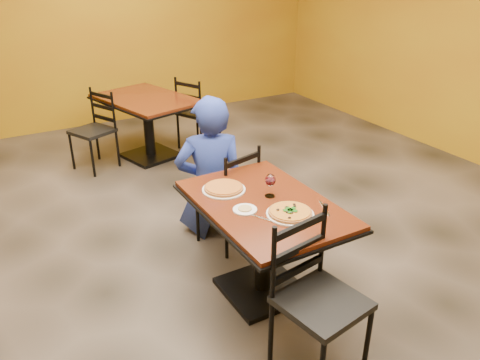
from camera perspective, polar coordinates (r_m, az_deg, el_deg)
floor at (r=4.01m, az=-1.21°, el=-9.18°), size 7.00×8.00×0.01m
wall_back at (r=7.13m, az=-17.75°, el=17.99°), size 7.00×0.01×3.00m
table_main at (r=3.35m, az=2.83°, el=-5.54°), size 0.83×1.23×0.75m
table_second at (r=5.85m, az=-10.96°, el=7.81°), size 1.15×1.44×0.75m
chair_main_near at (r=2.83m, az=9.72°, el=-14.30°), size 0.50×0.50×0.97m
chair_main_far at (r=4.00m, az=-1.52°, el=-1.84°), size 0.49×0.49×0.89m
chair_second_left at (r=5.72m, az=-17.17°, el=5.54°), size 0.54×0.54×0.89m
chair_second_right at (r=6.11m, az=-4.96°, el=7.99°), size 0.55×0.55×0.92m
diner at (r=4.14m, az=-3.58°, el=1.73°), size 0.72×0.59×1.24m
plate_main at (r=3.11m, az=5.98°, el=-4.05°), size 0.31×0.31×0.01m
pizza_main at (r=3.10m, az=5.99°, el=-3.79°), size 0.28×0.28×0.02m
plate_far at (r=3.41m, az=-1.94°, el=-1.14°), size 0.31×0.31×0.01m
pizza_far at (r=3.40m, az=-1.95°, el=-0.90°), size 0.28×0.28×0.02m
side_plate at (r=3.15m, az=0.59°, el=-3.55°), size 0.16×0.16×0.01m
dip at (r=3.14m, az=0.59°, el=-3.40°), size 0.09×0.09×0.01m
wine_glass at (r=3.29m, az=3.62°, el=-0.54°), size 0.08×0.08×0.18m
fork at (r=3.05m, az=2.87°, el=-4.64°), size 0.10×0.18×0.00m
knife at (r=3.22m, az=10.02°, el=-3.32°), size 0.09×0.20×0.00m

